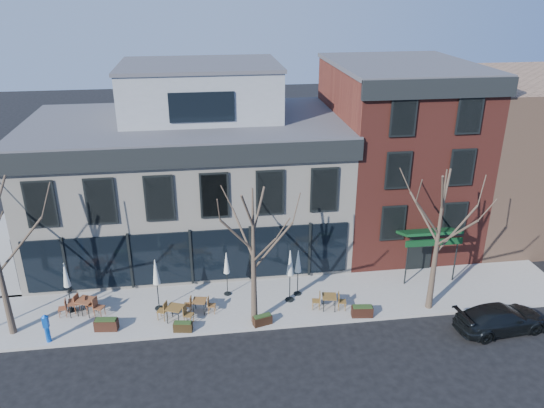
{
  "coord_description": "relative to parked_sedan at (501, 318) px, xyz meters",
  "views": [
    {
      "loc": [
        0.87,
        -25.58,
        15.66
      ],
      "look_at": [
        4.69,
        2.0,
        3.86
      ],
      "focal_mm": 35.0,
      "sensor_mm": 36.0,
      "label": 1
    }
  ],
  "objects": [
    {
      "name": "tree_right",
      "position": [
        -2.67,
        2.11,
        3.37
      ],
      "size": [
        3.72,
        3.77,
        7.48
      ],
      "color": "#382B21",
      "rests_on": "sidewalk_front"
    },
    {
      "name": "planter_2",
      "position": [
        -11.32,
        1.82,
        -0.25
      ],
      "size": [
        0.99,
        0.61,
        0.52
      ],
      "color": "black",
      "rests_on": "sidewalk_front"
    },
    {
      "name": "ground",
      "position": [
        -14.69,
        6.01,
        -0.65
      ],
      "size": [
        120.0,
        120.0,
        0.0
      ],
      "primitive_type": "plane",
      "color": "black",
      "rests_on": "ground"
    },
    {
      "name": "sidewalk_side",
      "position": [
        -25.94,
        12.01,
        -0.58
      ],
      "size": [
        4.5,
        12.0,
        0.15
      ],
      "primitive_type": "cube",
      "color": "gray",
      "rests_on": "ground"
    },
    {
      "name": "planter_3",
      "position": [
        -6.31,
        1.81,
        -0.21
      ],
      "size": [
        1.1,
        0.54,
        0.59
      ],
      "color": "black",
      "rests_on": "sidewalk_front"
    },
    {
      "name": "tree_mid",
      "position": [
        -11.67,
        2.11,
        3.14
      ],
      "size": [
        3.5,
        3.55,
        7.04
      ],
      "color": "#382B21",
      "rests_on": "sidewalk_front"
    },
    {
      "name": "planter_1",
      "position": [
        -15.15,
        1.81,
        -0.25
      ],
      "size": [
        0.94,
        0.5,
        0.5
      ],
      "color": "black",
      "rests_on": "sidewalk_front"
    },
    {
      "name": "cafe_set_1",
      "position": [
        -19.96,
        3.9,
        0.02
      ],
      "size": [
        1.98,
        1.19,
        1.02
      ],
      "color": "brown",
      "rests_on": "sidewalk_front"
    },
    {
      "name": "planter_0",
      "position": [
        -18.79,
        2.42,
        -0.2
      ],
      "size": [
        1.14,
        0.56,
        0.61
      ],
      "color": "black",
      "rests_on": "sidewalk_front"
    },
    {
      "name": "umbrella_0",
      "position": [
        -20.8,
        4.3,
        1.45
      ],
      "size": [
        0.44,
        0.44,
        2.76
      ],
      "color": "black",
      "rests_on": "sidewalk_front"
    },
    {
      "name": "cafe_set_3",
      "position": [
        -14.33,
        3.27,
        -0.06
      ],
      "size": [
        1.69,
        0.78,
        0.87
      ],
      "color": "brown",
      "rests_on": "sidewalk_front"
    },
    {
      "name": "corner_building",
      "position": [
        -14.61,
        11.08,
        4.07
      ],
      "size": [
        18.39,
        10.39,
        11.1
      ],
      "color": "beige",
      "rests_on": "ground"
    },
    {
      "name": "umbrella_1",
      "position": [
        -16.39,
        3.86,
        1.5
      ],
      "size": [
        0.45,
        0.45,
        2.84
      ],
      "color": "black",
      "rests_on": "sidewalk_front"
    },
    {
      "name": "red_brick_building",
      "position": [
        -1.69,
        10.99,
        4.98
      ],
      "size": [
        8.2,
        11.78,
        11.18
      ],
      "color": "maroon",
      "rests_on": "ground"
    },
    {
      "name": "umbrella_3",
      "position": [
        -9.66,
        3.71,
        1.57
      ],
      "size": [
        0.47,
        0.47,
        2.94
      ],
      "color": "black",
      "rests_on": "sidewalk_front"
    },
    {
      "name": "bg_building",
      "position": [
        8.31,
        12.01,
        4.35
      ],
      "size": [
        12.0,
        12.0,
        10.0
      ],
      "primitive_type": "cube",
      "color": "#8C664C",
      "rests_on": "ground"
    },
    {
      "name": "umbrella_2",
      "position": [
        -12.85,
        4.74,
        1.26
      ],
      "size": [
        0.4,
        0.4,
        2.5
      ],
      "color": "black",
      "rests_on": "sidewalk_front"
    },
    {
      "name": "cafe_set_0",
      "position": [
        -20.46,
        3.95,
        -0.03
      ],
      "size": [
        1.78,
        0.78,
        0.92
      ],
      "color": "brown",
      "rests_on": "sidewalk_front"
    },
    {
      "name": "cafe_set_2",
      "position": [
        -15.52,
        2.67,
        0.0
      ],
      "size": [
        1.9,
        1.13,
        0.98
      ],
      "color": "brown",
      "rests_on": "sidewalk_front"
    },
    {
      "name": "cafe_set_4",
      "position": [
        -7.8,
        2.67,
        -0.03
      ],
      "size": [
        1.81,
        0.82,
        0.93
      ],
      "color": "brown",
      "rests_on": "sidewalk_front"
    },
    {
      "name": "sidewalk_front",
      "position": [
        -11.44,
        3.86,
        -0.58
      ],
      "size": [
        33.5,
        4.7,
        0.15
      ],
      "primitive_type": "cube",
      "color": "gray",
      "rests_on": "ground"
    },
    {
      "name": "parked_sedan",
      "position": [
        0.0,
        0.0,
        0.0
      ],
      "size": [
        4.68,
        2.31,
        1.31
      ],
      "primitive_type": "imported",
      "rotation": [
        0.0,
        0.0,
        1.68
      ],
      "color": "black",
      "rests_on": "ground"
    },
    {
      "name": "call_box",
      "position": [
        -21.32,
        1.86,
        0.28
      ],
      "size": [
        0.3,
        0.3,
        1.49
      ],
      "color": "#0D49B4",
      "rests_on": "sidewalk_front"
    },
    {
      "name": "umbrella_4",
      "position": [
        -9.14,
        4.24,
        1.35
      ],
      "size": [
        0.42,
        0.42,
        2.63
      ],
      "color": "black",
      "rests_on": "sidewalk_front"
    }
  ]
}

